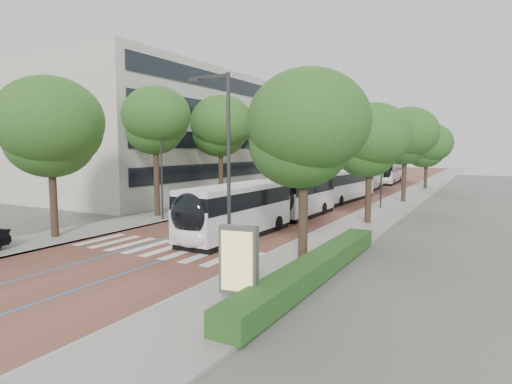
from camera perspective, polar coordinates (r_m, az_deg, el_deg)
ground at (r=22.98m, az=-14.01°, el=-7.91°), size 160.00×160.00×0.00m
road at (r=58.58m, az=13.63°, el=0.41°), size 11.00×140.00×0.02m
sidewalk_left at (r=60.96m, az=6.82°, el=0.79°), size 4.00×140.00×0.12m
sidewalk_right at (r=57.08m, az=20.91°, el=0.10°), size 4.00×140.00×0.12m
kerb_left at (r=60.28m, az=8.49°, el=0.71°), size 0.20×140.00×0.14m
kerb_right at (r=57.37m, az=19.03°, el=0.19°), size 0.20×140.00×0.14m
zebra_crossing at (r=23.57m, az=-11.99°, el=-7.45°), size 10.55×3.60×0.01m
lane_line_left at (r=59.02m, az=12.13°, el=0.50°), size 0.12×126.00×0.01m
lane_line_right at (r=58.18m, az=15.15°, el=0.35°), size 0.12×126.00×0.01m
office_building at (r=56.32m, az=-9.32°, el=7.41°), size 18.11×40.00×14.00m
hedge at (r=18.10m, az=7.92°, el=-9.84°), size 1.20×14.00×0.80m
streetlight_near at (r=15.88m, az=-4.21°, el=3.75°), size 1.82×0.20×8.00m
streetlight_far at (r=39.27m, az=16.19°, el=4.78°), size 1.82×0.20×8.00m
lamp_post_left at (r=32.39m, az=-12.49°, el=3.46°), size 0.14×0.14×8.00m
trees_left at (r=46.69m, az=-0.35°, el=7.62°), size 6.19×60.77×9.78m
trees_right at (r=40.95m, az=18.32°, el=6.24°), size 6.02×47.78×8.83m
lead_bus at (r=29.15m, az=1.59°, el=-1.58°), size 3.05×18.46×3.20m
bus_queued_0 at (r=44.22m, az=11.33°, el=0.84°), size 3.31×12.53×3.20m
bus_queued_1 at (r=56.06m, az=14.33°, el=1.81°), size 3.21×12.52×3.20m
bus_queued_2 at (r=69.12m, az=17.27°, el=2.46°), size 3.29×12.53×3.20m
ad_panel at (r=14.47m, az=-2.32°, el=-9.58°), size 1.35×0.59×2.72m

